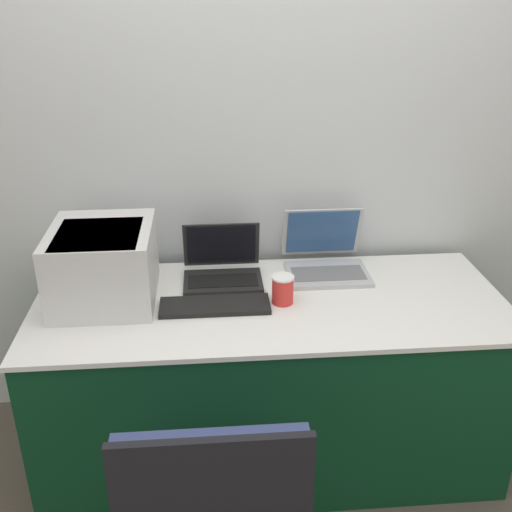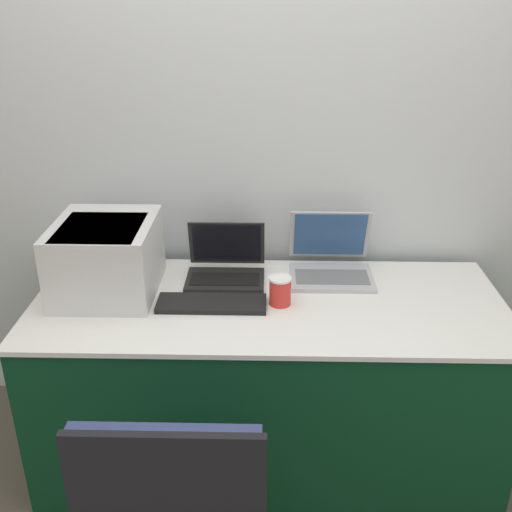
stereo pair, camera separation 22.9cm
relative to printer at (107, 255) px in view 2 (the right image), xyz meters
The scene contains 8 objects.
wall_back 0.85m from the printer, 30.81° to the left, with size 8.00×0.05×2.60m.
table 0.85m from the printer, ahead, with size 1.88×0.77×0.76m.
printer is the anchor object (origin of this frame).
laptop_left 0.50m from the printer, 16.35° to the left, with size 0.33×0.27×0.23m.
laptop_right 0.95m from the printer, 11.26° to the left, with size 0.35×0.34×0.26m.
external_keyboard 0.47m from the printer, 15.11° to the right, with size 0.43×0.14×0.02m.
coffee_cup 0.71m from the printer, ahead, with size 0.09×0.09×0.12m.
mouse 0.73m from the printer, ahead, with size 0.06×0.04×0.03m.
Camera 2 is at (-0.00, -1.72, 1.92)m, focal length 42.00 mm.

